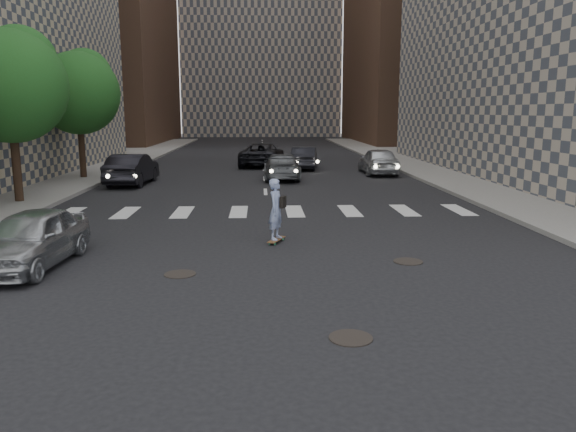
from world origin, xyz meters
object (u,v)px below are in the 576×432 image
at_px(tree_b, 12,81).
at_px(traffic_car_a, 132,169).
at_px(tree_c, 80,89).
at_px(traffic_car_c, 262,155).
at_px(skateboarder, 276,209).
at_px(silver_sedan, 31,238).
at_px(traffic_car_d, 378,161).
at_px(traffic_car_b, 282,166).
at_px(traffic_car_e, 304,158).

height_order(tree_b, traffic_car_a, tree_b).
relative_size(tree_c, traffic_car_c, 1.22).
height_order(skateboarder, traffic_car_c, skateboarder).
xyz_separation_m(tree_b, silver_sedan, (3.95, -9.12, -3.98)).
height_order(silver_sedan, traffic_car_d, traffic_car_d).
bearing_deg(tree_c, silver_sedan, -76.99).
bearing_deg(silver_sedan, tree_c, 107.61).
xyz_separation_m(tree_b, skateboarder, (9.67, -6.96, -3.73)).
bearing_deg(traffic_car_d, traffic_car_a, 17.60).
bearing_deg(traffic_car_b, skateboarder, 88.09).
distance_m(tree_b, skateboarder, 12.49).
xyz_separation_m(tree_c, traffic_car_d, (15.95, 1.74, -3.89)).
distance_m(traffic_car_b, traffic_car_e, 5.49).
relative_size(tree_c, traffic_car_b, 1.41).
xyz_separation_m(silver_sedan, traffic_car_a, (-1.00, 14.91, 0.09)).
bearing_deg(traffic_car_d, skateboarder, 70.08).
distance_m(traffic_car_b, traffic_car_c, 7.33).
bearing_deg(tree_c, traffic_car_b, -2.18).
relative_size(tree_b, tree_c, 1.00).
bearing_deg(traffic_car_d, tree_b, 32.10).
xyz_separation_m(tree_b, traffic_car_e, (11.97, 12.86, -3.96)).
xyz_separation_m(skateboarder, traffic_car_b, (0.70, 14.57, -0.24)).
xyz_separation_m(skateboarder, silver_sedan, (-5.72, -2.15, -0.25)).
bearing_deg(traffic_car_d, tree_c, 6.93).
xyz_separation_m(tree_b, traffic_car_a, (2.95, 5.79, -3.89)).
bearing_deg(skateboarder, tree_c, 145.91).
xyz_separation_m(tree_c, traffic_car_e, (11.97, 4.86, -3.96)).
xyz_separation_m(traffic_car_b, traffic_car_e, (1.59, 5.26, 0.01)).
xyz_separation_m(tree_c, traffic_car_b, (10.37, -0.39, -3.97)).
relative_size(traffic_car_d, traffic_car_e, 1.07).
bearing_deg(skateboarder, traffic_car_b, 110.27).
bearing_deg(traffic_car_e, traffic_car_d, 149.25).
distance_m(traffic_car_a, traffic_car_c, 11.10).
bearing_deg(traffic_car_a, traffic_car_e, -138.57).
height_order(tree_b, skateboarder, tree_b).
distance_m(traffic_car_b, traffic_car_d, 5.98).
bearing_deg(traffic_car_c, skateboarder, 98.01).
distance_m(tree_c, traffic_car_c, 12.23).
xyz_separation_m(traffic_car_d, traffic_car_e, (-3.99, 3.12, -0.07)).
bearing_deg(traffic_car_a, traffic_car_d, -159.77).
bearing_deg(skateboarder, traffic_car_c, 113.88).
relative_size(tree_c, traffic_car_d, 1.48).
height_order(skateboarder, traffic_car_a, skateboarder).
bearing_deg(traffic_car_c, traffic_car_d, 149.40).
bearing_deg(skateboarder, traffic_car_a, 140.80).
height_order(traffic_car_a, traffic_car_c, traffic_car_c).
height_order(traffic_car_a, traffic_car_d, traffic_car_d).
relative_size(traffic_car_a, traffic_car_d, 1.02).
distance_m(tree_b, tree_c, 8.00).
distance_m(traffic_car_d, traffic_car_e, 5.06).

